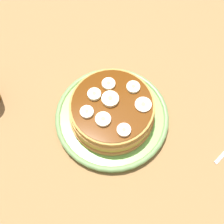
% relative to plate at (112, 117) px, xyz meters
% --- Properties ---
extents(ground_plane, '(1.40, 1.40, 0.03)m').
position_rel_plate_xyz_m(ground_plane, '(0.00, 0.00, -0.03)').
color(ground_plane, olive).
extents(plate, '(0.24, 0.24, 0.02)m').
position_rel_plate_xyz_m(plate, '(0.00, 0.00, 0.00)').
color(plate, '#72B74C').
rests_on(plate, ground_plane).
extents(pancake_stack, '(0.18, 0.18, 0.05)m').
position_rel_plate_xyz_m(pancake_stack, '(0.00, -0.00, 0.03)').
color(pancake_stack, '#C07642').
rests_on(pancake_stack, plate).
extents(banana_slice_0, '(0.03, 0.03, 0.01)m').
position_rel_plate_xyz_m(banana_slice_0, '(-0.00, -0.01, 0.06)').
color(banana_slice_0, '#F7E6B4').
rests_on(banana_slice_0, pancake_stack).
extents(banana_slice_1, '(0.03, 0.03, 0.01)m').
position_rel_plate_xyz_m(banana_slice_1, '(0.03, -0.03, 0.06)').
color(banana_slice_1, '#EAEEC2').
rests_on(banana_slice_1, pancake_stack).
extents(banana_slice_2, '(0.03, 0.03, 0.01)m').
position_rel_plate_xyz_m(banana_slice_2, '(0.03, 0.03, 0.06)').
color(banana_slice_2, '#FBE5B7').
rests_on(banana_slice_2, pancake_stack).
extents(banana_slice_3, '(0.03, 0.03, 0.01)m').
position_rel_plate_xyz_m(banana_slice_3, '(-0.05, -0.02, 0.06)').
color(banana_slice_3, '#EBEEC3').
rests_on(banana_slice_3, pancake_stack).
extents(banana_slice_4, '(0.03, 0.03, 0.01)m').
position_rel_plate_xyz_m(banana_slice_4, '(-0.06, 0.02, 0.06)').
color(banana_slice_4, '#F8E5C6').
rests_on(banana_slice_4, pancake_stack).
extents(banana_slice_5, '(0.03, 0.03, 0.01)m').
position_rel_plate_xyz_m(banana_slice_5, '(0.05, 0.00, 0.06)').
color(banana_slice_5, '#EDE0C4').
rests_on(banana_slice_5, pancake_stack).
extents(banana_slice_6, '(0.03, 0.03, 0.01)m').
position_rel_plate_xyz_m(banana_slice_6, '(-0.00, 0.06, 0.06)').
color(banana_slice_6, '#F8E1C1').
rests_on(banana_slice_6, pancake_stack).
extents(banana_slice_7, '(0.03, 0.03, 0.01)m').
position_rel_plate_xyz_m(banana_slice_7, '(-0.01, -0.04, 0.06)').
color(banana_slice_7, '#F9E6B3').
rests_on(banana_slice_7, pancake_stack).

